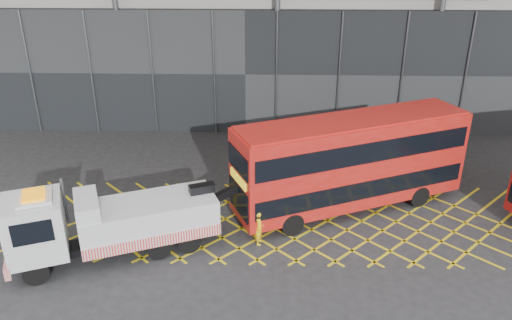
{
  "coord_description": "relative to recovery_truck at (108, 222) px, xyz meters",
  "views": [
    {
      "loc": [
        3.67,
        -20.19,
        12.24
      ],
      "look_at": [
        3.0,
        1.5,
        2.4
      ],
      "focal_mm": 35.0,
      "sensor_mm": 36.0,
      "label": 1
    }
  ],
  "objects": [
    {
      "name": "ground_plane",
      "position": [
        2.9,
        2.99,
        -1.58
      ],
      "size": [
        120.0,
        120.0,
        0.0
      ],
      "primitive_type": "plane",
      "color": "#262729"
    },
    {
      "name": "road_markings",
      "position": [
        7.7,
        2.99,
        -1.57
      ],
      "size": [
        26.36,
        7.16,
        0.01
      ],
      "color": "yellow",
      "rests_on": "ground_plane"
    },
    {
      "name": "recovery_truck",
      "position": [
        0.0,
        0.0,
        0.0
      ],
      "size": [
        9.55,
        5.3,
        3.42
      ],
      "rotation": [
        0.0,
        0.0,
        0.39
      ],
      "color": "black",
      "rests_on": "ground_plane"
    },
    {
      "name": "bus_towed",
      "position": [
        10.39,
        4.28,
        0.98
      ],
      "size": [
        11.41,
        6.96,
        4.62
      ],
      "rotation": [
        0.0,
        0.0,
        0.42
      ],
      "color": "#AD140F",
      "rests_on": "ground_plane"
    },
    {
      "name": "worker",
      "position": [
        6.14,
        1.03,
        -0.78
      ],
      "size": [
        0.44,
        0.62,
        1.6
      ],
      "primitive_type": "imported",
      "rotation": [
        0.0,
        0.0,
        1.47
      ],
      "color": "yellow",
      "rests_on": "ground_plane"
    }
  ]
}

